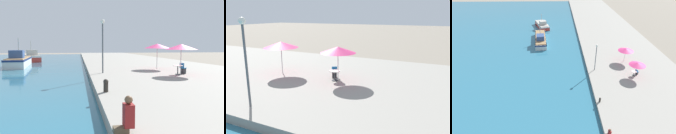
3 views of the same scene
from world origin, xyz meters
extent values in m
cube|color=gray|center=(8.00, 37.00, 0.26)|extent=(16.00, 90.00, 0.52)
cube|color=silver|center=(-9.16, 31.72, 0.61)|extent=(3.50, 10.22, 1.14)
cube|color=navy|center=(-9.16, 31.72, 1.06)|extent=(3.56, 10.32, 0.25)
cube|color=#99754C|center=(-9.16, 31.72, 1.23)|extent=(3.22, 9.40, 0.10)
cube|color=#334C7F|center=(-8.97, 29.98, 1.80)|extent=(1.92, 2.38, 1.03)
cylinder|color=#B7B2A8|center=(-9.16, 31.72, 2.66)|extent=(0.12, 0.12, 2.74)
cube|color=red|center=(-9.72, 42.56, 0.59)|extent=(4.77, 7.89, 1.09)
cube|color=silver|center=(-9.72, 42.56, 1.01)|extent=(4.84, 7.98, 0.25)
cube|color=#ADA89E|center=(-9.72, 42.56, 1.18)|extent=(4.39, 7.26, 0.10)
cube|color=#B7B2A8|center=(-9.31, 41.32, 1.73)|extent=(2.20, 2.12, 0.98)
cylinder|color=#B7B2A8|center=(-9.72, 42.56, 2.54)|extent=(0.12, 0.12, 2.62)
cylinder|color=#B7B7B7|center=(7.28, 15.90, 1.61)|extent=(0.06, 0.06, 2.18)
cone|color=#E5387A|center=(7.28, 15.90, 2.77)|extent=(2.53, 2.53, 0.44)
cylinder|color=#B7B7B7|center=(7.11, 20.86, 1.64)|extent=(0.06, 0.06, 2.24)
cone|color=#E5387A|center=(7.11, 20.86, 2.85)|extent=(2.73, 2.73, 0.48)
cylinder|color=#333338|center=(7.13, 16.09, 0.54)|extent=(0.44, 0.44, 0.04)
cylinder|color=#333338|center=(7.13, 16.09, 0.87)|extent=(0.08, 0.08, 0.70)
cylinder|color=beige|center=(7.13, 16.09, 1.24)|extent=(0.80, 0.80, 0.04)
cube|color=#2D2D33|center=(7.78, 16.45, 0.75)|extent=(0.46, 0.46, 0.45)
cube|color=#1E66A3|center=(7.78, 16.45, 1.00)|extent=(0.54, 0.54, 0.06)
cube|color=#1E66A3|center=(7.61, 16.36, 1.23)|extent=(0.25, 0.38, 0.40)
cube|color=brown|center=(0.19, 4.85, 0.60)|extent=(0.40, 0.28, 0.16)
cube|color=maroon|center=(0.39, 4.85, 0.98)|extent=(0.26, 0.36, 0.61)
sphere|color=brown|center=(0.39, 4.85, 1.40)|extent=(0.22, 0.22, 0.22)
cylinder|color=#2D2823|center=(0.45, 10.06, 0.75)|extent=(0.24, 0.24, 0.45)
sphere|color=#2D2823|center=(0.45, 10.06, 1.04)|extent=(0.26, 0.26, 0.26)
cylinder|color=#565B60|center=(1.18, 18.03, 2.62)|extent=(0.12, 0.12, 4.20)
sphere|color=white|center=(1.18, 18.03, 4.90)|extent=(0.36, 0.36, 0.36)
camera|label=1|loc=(-0.88, -0.58, 2.77)|focal=35.00mm
camera|label=2|loc=(-6.33, 9.23, 5.23)|focal=35.00mm
camera|label=3|loc=(-4.66, -7.04, 16.13)|focal=28.00mm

